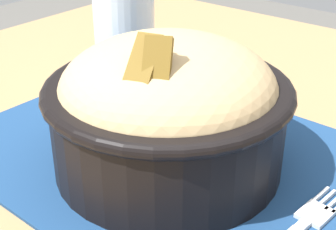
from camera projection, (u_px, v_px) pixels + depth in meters
The scene contains 4 objects.
placemat at pixel (210, 173), 0.44m from camera, with size 0.48×0.29×0.00m, color navy.
bowl at pixel (168, 106), 0.42m from camera, with size 0.25×0.25×0.13m.
fork at pixel (302, 226), 0.37m from camera, with size 0.03×0.13×0.00m.
drinking_glass at pixel (125, 32), 0.63m from camera, with size 0.08×0.08×0.11m.
Camera 1 is at (0.17, -0.33, 0.98)m, focal length 53.54 mm.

